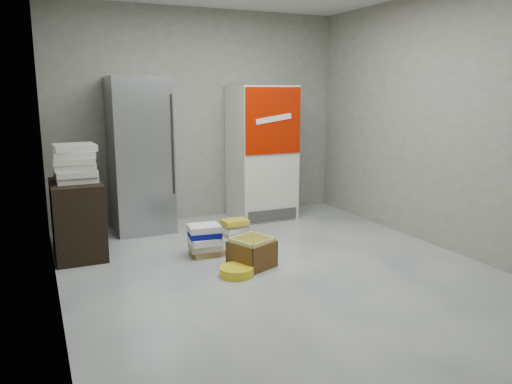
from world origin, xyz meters
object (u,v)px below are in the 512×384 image
object	(u,v)px
wood_shelf	(78,219)
cardboard_box	(252,255)
coke_cooler	(262,152)
phonebook_stack_main	(205,240)
steel_fridge	(140,155)

from	to	relation	value
wood_shelf	cardboard_box	world-z (taller)	wood_shelf
coke_cooler	phonebook_stack_main	distance (m)	1.95
coke_cooler	steel_fridge	bearing A→B (deg)	179.82
steel_fridge	cardboard_box	size ratio (longest dim) A/B	3.91
steel_fridge	cardboard_box	distance (m)	2.11
wood_shelf	phonebook_stack_main	distance (m)	1.37
coke_cooler	phonebook_stack_main	bearing A→B (deg)	-134.25
wood_shelf	cardboard_box	distance (m)	1.90
coke_cooler	phonebook_stack_main	size ratio (longest dim) A/B	4.84
cardboard_box	wood_shelf	bearing A→B (deg)	121.65
steel_fridge	phonebook_stack_main	bearing A→B (deg)	-73.14
coke_cooler	phonebook_stack_main	xyz separation A→B (m)	(-1.26, -1.29, -0.74)
coke_cooler	cardboard_box	world-z (taller)	coke_cooler
coke_cooler	wood_shelf	bearing A→B (deg)	-163.72
wood_shelf	phonebook_stack_main	size ratio (longest dim) A/B	2.15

